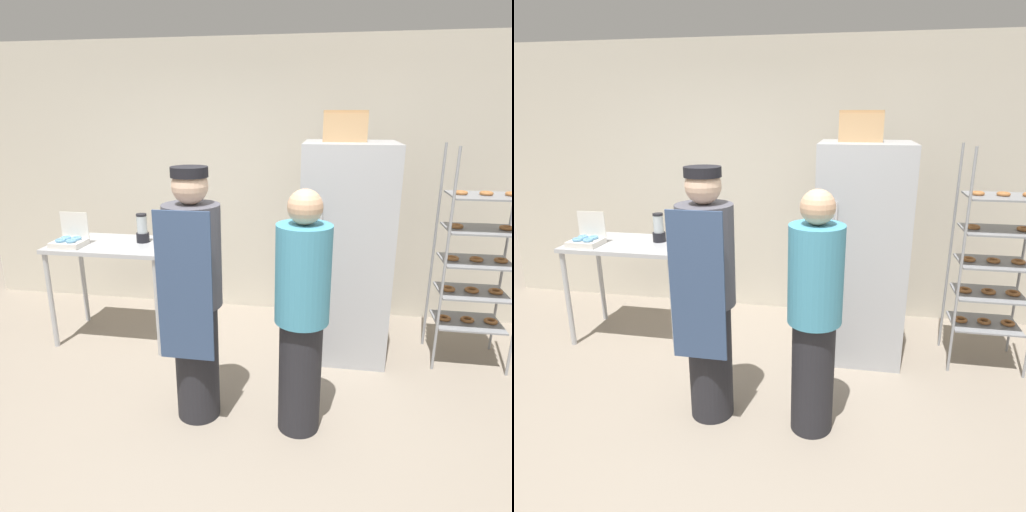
% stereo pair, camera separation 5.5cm
% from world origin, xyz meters
% --- Properties ---
extents(ground_plane, '(14.00, 14.00, 0.00)m').
position_xyz_m(ground_plane, '(0.00, 0.00, 0.00)').
color(ground_plane, gray).
extents(back_wall, '(6.40, 0.12, 2.71)m').
position_xyz_m(back_wall, '(0.00, 2.34, 1.36)').
color(back_wall, beige).
rests_on(back_wall, ground_plane).
extents(refrigerator, '(0.73, 0.73, 1.81)m').
position_xyz_m(refrigerator, '(0.74, 1.47, 0.90)').
color(refrigerator, '#ADAFB5').
rests_on(refrigerator, ground_plane).
extents(baking_rack, '(0.60, 0.46, 1.80)m').
position_xyz_m(baking_rack, '(1.78, 1.47, 0.88)').
color(baking_rack, '#93969B').
rests_on(baking_rack, ground_plane).
extents(prep_counter, '(1.07, 0.63, 0.92)m').
position_xyz_m(prep_counter, '(-1.29, 1.38, 0.80)').
color(prep_counter, '#ADAFB5').
rests_on(prep_counter, ground_plane).
extents(donut_box, '(0.26, 0.24, 0.28)m').
position_xyz_m(donut_box, '(-1.62, 1.23, 0.96)').
color(donut_box, silver).
rests_on(donut_box, prep_counter).
extents(blender_pitcher, '(0.11, 0.11, 0.26)m').
position_xyz_m(blender_pitcher, '(-1.04, 1.45, 1.03)').
color(blender_pitcher, black).
rests_on(blender_pitcher, prep_counter).
extents(cardboard_storage_box, '(0.34, 0.31, 0.24)m').
position_xyz_m(cardboard_storage_box, '(0.68, 1.56, 1.92)').
color(cardboard_storage_box, tan).
rests_on(cardboard_storage_box, refrigerator).
extents(person_baker, '(0.36, 0.38, 1.71)m').
position_xyz_m(person_baker, '(-0.24, 0.37, 0.89)').
color(person_baker, '#232328').
rests_on(person_baker, ground_plane).
extents(person_customer, '(0.34, 0.34, 1.61)m').
position_xyz_m(person_customer, '(0.46, 0.35, 0.82)').
color(person_customer, '#232328').
rests_on(person_customer, ground_plane).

